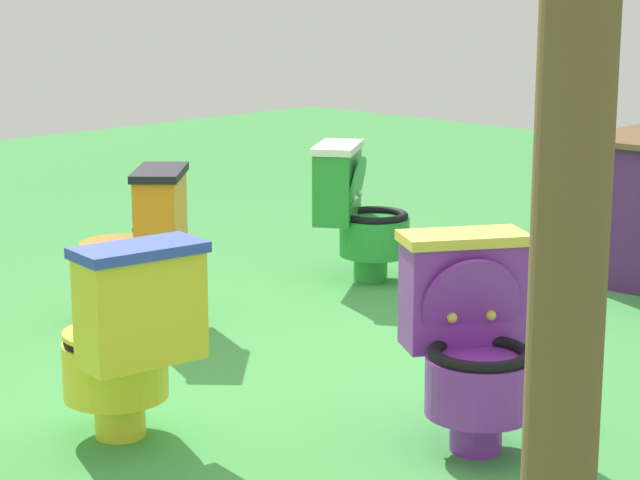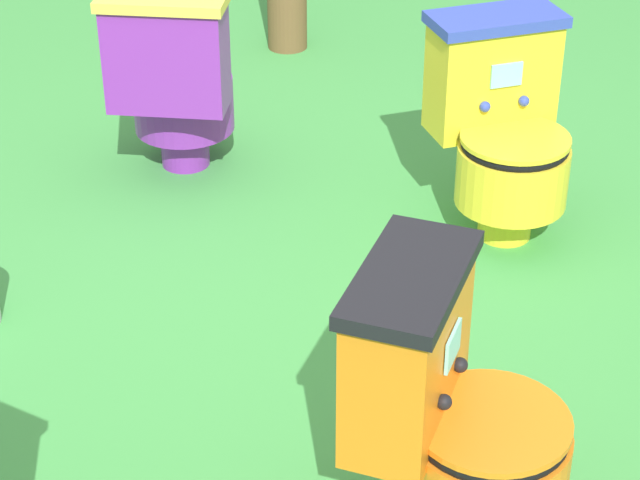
{
  "view_description": "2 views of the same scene",
  "coord_description": "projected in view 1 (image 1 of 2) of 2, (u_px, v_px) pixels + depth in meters",
  "views": [
    {
      "loc": [
        3.41,
        -3.43,
        1.61
      ],
      "look_at": [
        -0.15,
        0.18,
        0.48
      ],
      "focal_mm": 68.11,
      "sensor_mm": 36.0,
      "label": 1
    },
    {
      "loc": [
        -2.75,
        1.08,
        2.08
      ],
      "look_at": [
        -0.33,
        -0.14,
        0.44
      ],
      "focal_mm": 66.76,
      "sensor_mm": 36.0,
      "label": 2
    }
  ],
  "objects": [
    {
      "name": "toilet_orange",
      "position": [
        138.0,
        245.0,
        5.61
      ],
      "size": [
        0.63,
        0.63,
        0.73
      ],
      "rotation": [
        0.0,
        0.0,
        2.33
      ],
      "color": "orange",
      "rests_on": "ground"
    },
    {
      "name": "toilet_yellow",
      "position": [
        127.0,
        340.0,
        4.16
      ],
      "size": [
        0.55,
        0.47,
        0.73
      ],
      "rotation": [
        0.0,
        0.0,
        1.42
      ],
      "color": "yellow",
      "rests_on": "ground"
    },
    {
      "name": "lemon_bucket",
      "position": [
        490.0,
        321.0,
        5.29
      ],
      "size": [
        0.22,
        0.22,
        0.28
      ],
      "color": "#B7B7BF",
      "rests_on": "ground"
    },
    {
      "name": "toilet_purple",
      "position": [
        471.0,
        340.0,
        4.16
      ],
      "size": [
        0.63,
        0.61,
        0.73
      ],
      "rotation": [
        0.0,
        0.0,
        4.13
      ],
      "color": "purple",
      "rests_on": "ground"
    },
    {
      "name": "toilet_green",
      "position": [
        357.0,
        211.0,
        6.38
      ],
      "size": [
        0.63,
        0.61,
        0.73
      ],
      "rotation": [
        0.0,
        0.0,
        5.3
      ],
      "color": "green",
      "rests_on": "ground"
    },
    {
      "name": "wooden_post",
      "position": [
        566.0,
        309.0,
        2.8
      ],
      "size": [
        0.18,
        0.18,
        1.69
      ],
      "primitive_type": "cylinder",
      "color": "brown",
      "rests_on": "ground"
    },
    {
      "name": "ground",
      "position": [
        314.0,
        364.0,
        5.07
      ],
      "size": [
        14.0,
        14.0,
        0.0
      ],
      "primitive_type": "plane",
      "color": "#429947"
    }
  ]
}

